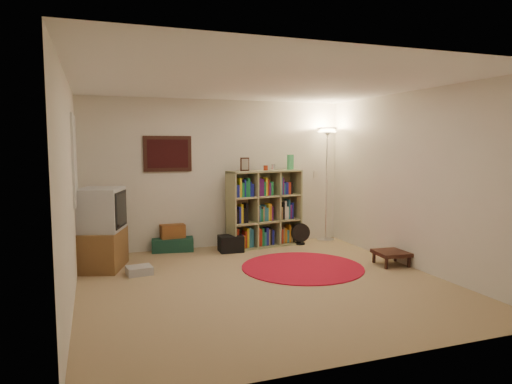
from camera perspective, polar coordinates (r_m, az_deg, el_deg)
room at (r=5.69m, az=0.39°, el=1.00°), size 4.54×4.54×2.54m
bookshelf at (r=7.82m, az=0.94°, el=-2.24°), size 1.35×0.58×1.57m
floor_lamp at (r=8.29m, az=8.87°, el=5.55°), size 0.42×0.42×2.05m
floor_fan at (r=8.06m, az=5.57°, el=-5.22°), size 0.34×0.19×0.38m
tv_stand at (r=6.79m, az=-18.70°, el=-4.52°), size 0.76×0.91×1.15m
dvd_box at (r=6.45m, az=-14.38°, el=-9.47°), size 0.36×0.31×0.11m
suitcase at (r=7.74m, az=-10.38°, el=-6.39°), size 0.73×0.53×0.22m
wicker_basket at (r=7.69m, az=-10.44°, el=-4.80°), size 0.41×0.31×0.22m
duffel_bag at (r=7.53m, az=-3.18°, el=-6.45°), size 0.39×0.33×0.26m
red_rug at (r=6.63m, az=5.83°, el=-9.32°), size 1.74×1.74×0.02m
side_table at (r=6.98m, az=16.56°, el=-7.37°), size 0.49×0.49×0.21m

